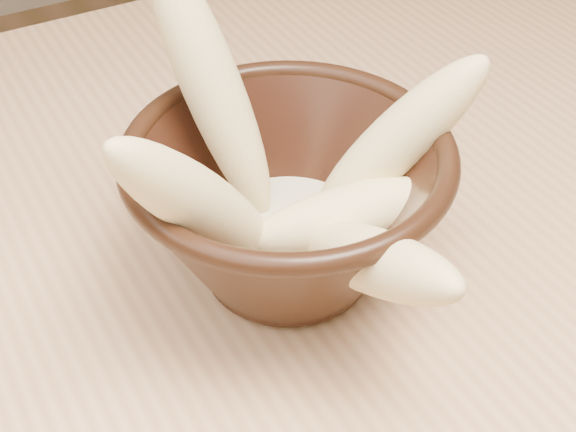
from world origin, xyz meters
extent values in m
cube|color=tan|center=(0.00, 0.00, 0.73)|extent=(1.20, 0.80, 0.04)
cylinder|color=#A98554|center=(0.54, 0.34, 0.35)|extent=(0.05, 0.05, 0.71)
cylinder|color=black|center=(0.12, -0.04, 0.76)|extent=(0.09, 0.09, 0.01)
cylinder|color=black|center=(0.12, -0.04, 0.78)|extent=(0.09, 0.09, 0.01)
torus|color=black|center=(0.12, -0.04, 0.85)|extent=(0.20, 0.20, 0.01)
cylinder|color=beige|center=(0.12, -0.04, 0.79)|extent=(0.11, 0.11, 0.02)
ellipsoid|color=#DEC083|center=(0.10, 0.02, 0.87)|extent=(0.08, 0.12, 0.18)
ellipsoid|color=#DEC083|center=(0.05, -0.05, 0.85)|extent=(0.13, 0.07, 0.15)
ellipsoid|color=#DEC083|center=(0.19, -0.05, 0.85)|extent=(0.13, 0.08, 0.13)
ellipsoid|color=#DEC083|center=(0.14, -0.07, 0.82)|extent=(0.13, 0.06, 0.05)
ellipsoid|color=#DEC083|center=(0.13, -0.11, 0.83)|extent=(0.04, 0.16, 0.11)
camera|label=1|loc=(-0.07, -0.37, 1.14)|focal=50.00mm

